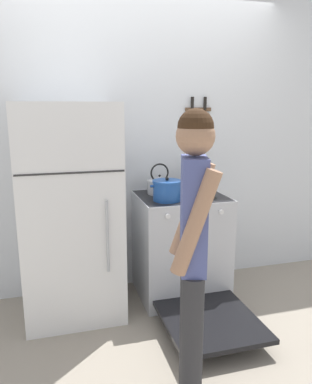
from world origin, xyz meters
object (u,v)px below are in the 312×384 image
object	(u,v)px
tea_kettle	(160,185)
utensil_jar	(196,182)
stove_range	(182,248)
dutch_oven_pot	(167,190)
person	(193,247)
refrigerator	(71,212)

from	to	relation	value
tea_kettle	utensil_jar	distance (m)	0.33
stove_range	dutch_oven_pot	bearing A→B (deg)	-152.39
utensil_jar	person	xyz separation A→B (m)	(-0.54, -1.32, -0.05)
dutch_oven_pot	utensil_jar	world-z (taller)	utensil_jar
stove_range	dutch_oven_pot	size ratio (longest dim) A/B	4.82
utensil_jar	person	world-z (taller)	person
stove_range	dutch_oven_pot	distance (m)	0.56
refrigerator	person	world-z (taller)	refrigerator
dutch_oven_pot	utensil_jar	xyz separation A→B (m)	(0.34, 0.25, -0.00)
dutch_oven_pot	tea_kettle	world-z (taller)	tea_kettle
refrigerator	tea_kettle	size ratio (longest dim) A/B	6.28
tea_kettle	person	distance (m)	1.33
utensil_jar	stove_range	bearing A→B (deg)	-137.01
stove_range	dutch_oven_pot	world-z (taller)	dutch_oven_pot
refrigerator	person	size ratio (longest dim) A/B	1.02
dutch_oven_pot	stove_range	bearing A→B (deg)	27.61
stove_range	person	size ratio (longest dim) A/B	0.82
stove_range	person	xyz separation A→B (m)	(-0.36, -1.15, 0.47)
dutch_oven_pot	person	distance (m)	1.08
tea_kettle	utensil_jar	xyz separation A→B (m)	(0.33, 0.01, 0.00)
stove_range	utensil_jar	distance (m)	0.58
refrigerator	person	distance (m)	1.28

